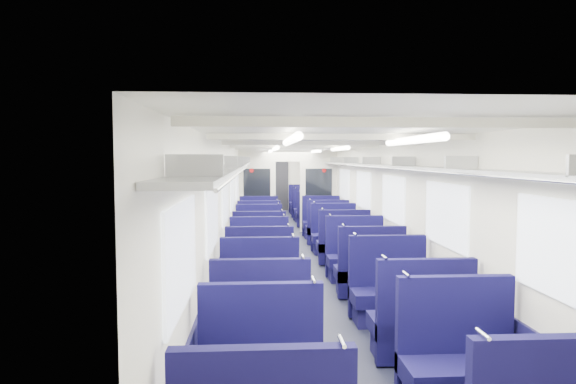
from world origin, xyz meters
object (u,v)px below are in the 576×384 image
Objects in this scene: seat_9 at (369,274)px; seat_12 at (259,249)px; seat_6 at (260,298)px; seat_27 at (302,204)px; seat_16 at (259,231)px; bulkhead at (288,189)px; seat_4 at (260,328)px; seat_19 at (322,224)px; seat_17 at (327,230)px; seat_13 at (343,247)px; seat_14 at (259,239)px; seat_20 at (259,216)px; seat_25 at (305,208)px; end_door at (279,185)px; seat_2 at (261,381)px; seat_26 at (258,205)px; seat_24 at (259,208)px; seat_23 at (309,211)px; seat_5 at (421,327)px; seat_18 at (259,225)px; seat_11 at (356,260)px; seat_10 at (259,261)px; seat_22 at (259,211)px; seat_7 at (389,295)px; seat_21 at (313,215)px; seat_3 at (460,368)px; seat_8 at (260,274)px; seat_15 at (334,237)px.

seat_12 is (-1.66, 2.16, 0.00)m from seat_9.
seat_6 is 1.00× the size of seat_27.
seat_16 is at bearing -103.61° from seat_27.
bulkhead reaches higher than seat_4.
seat_17 is at bearing -90.00° from seat_19.
seat_13 is 1.00× the size of seat_14.
seat_20 is (-0.83, 0.98, -0.89)m from bulkhead.
end_door is at bearing 108.43° from seat_25.
seat_26 is at bearing 90.00° from seat_2.
seat_26 is at bearing 90.00° from seat_24.
seat_23 is 1.00× the size of seat_26.
seat_5 and seat_12 have the same top height.
seat_18 and seat_23 have the same top height.
seat_14 is (-1.66, 2.27, 0.00)m from seat_11.
seat_22 is at bearing 90.00° from seat_10.
seat_7 is 2.72m from seat_10.
seat_27 is at bearing -56.40° from end_door.
seat_24 is (-1.66, 2.29, 0.00)m from seat_21.
seat_25 is at bearing 79.63° from seat_10.
seat_4 is 1.00× the size of seat_22.
seat_11 is at bearing -85.88° from end_door.
seat_21 is (0.00, 11.06, 0.00)m from seat_3.
seat_3 is at bearing -90.00° from seat_17.
seat_12 is (0.00, 2.09, 0.00)m from seat_8.
seat_20 is 1.00× the size of seat_21.
seat_9 is 1.00× the size of seat_10.
seat_21 and seat_25 have the same top height.
seat_9 and seat_18 have the same top height.
seat_12 is (-1.66, 1.10, 0.00)m from seat_11.
seat_10 is 10.45m from seat_27.
seat_7 and seat_23 have the same top height.
seat_16 is 1.00× the size of seat_19.
bulkhead is 5.81m from seat_10.
seat_24 is at bearing 148.66° from seat_23.
seat_6 is at bearing 144.66° from seat_5.
seat_22 is 1.00× the size of seat_24.
seat_27 is (0.00, 9.00, 0.00)m from seat_13.
seat_13 is at bearing -90.00° from seat_15.
seat_27 is (1.66, 12.52, 0.00)m from seat_6.
seat_24 is at bearing 90.00° from seat_12.
seat_2 and seat_24 have the same top height.
seat_9 is at bearing -90.00° from seat_15.
seat_11 is 1.00× the size of seat_17.
seat_6 is at bearing 90.00° from seat_2.
seat_8 is 7.60m from seat_20.
seat_13 and seat_20 have the same top height.
seat_16 is at bearing -110.51° from bulkhead.
seat_3 and seat_8 have the same top height.
seat_4 is 2.81m from seat_9.
seat_18 is at bearing 147.94° from seat_17.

